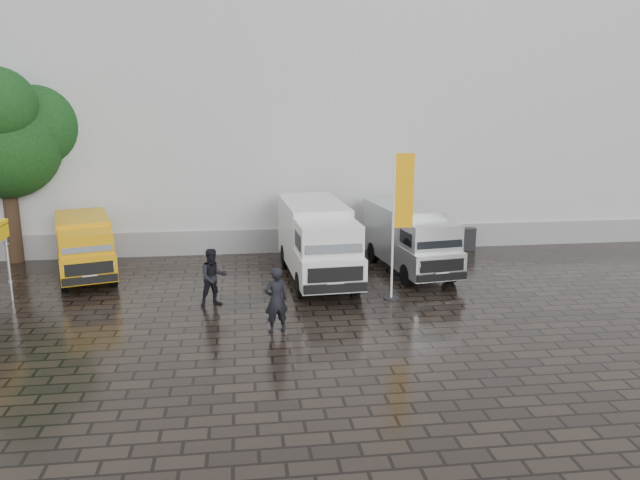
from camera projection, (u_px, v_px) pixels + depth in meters
The scene contains 11 objects.
ground at pixel (361, 314), 18.75m from camera, with size 120.00×120.00×0.00m, color black.
exhibition_hall at pixel (342, 104), 33.12m from camera, with size 44.00×16.00×12.00m, color silver.
hall_plinth at pixel (371, 238), 26.57m from camera, with size 44.00×0.15×1.00m, color gray.
van_yellow at pixel (85, 248), 22.36m from camera, with size 1.78×4.64×2.14m, color #DF9C0B, non-canonical shape.
van_white at pixel (317, 243), 22.05m from camera, with size 2.05×6.16×2.67m, color white, non-canonical shape.
van_silver at pixel (409, 240), 23.12m from camera, with size 1.83×5.50×2.38m, color #AEB0B2, non-canonical shape.
flagpole at pixel (399, 216), 19.59m from camera, with size 0.88×0.50×4.88m.
tree at pixel (2, 135), 23.72m from camera, with size 4.31×4.33×7.74m.
wheelie_bin at pixel (469, 239), 26.57m from camera, with size 0.56×0.56×0.93m, color black.
person_front at pixel (276, 300), 17.14m from camera, with size 0.67×0.44×1.85m, color black.
person_tent at pixel (213, 277), 19.35m from camera, with size 0.88×0.69×1.81m, color black.
Camera 1 is at (-3.47, -17.47, 6.39)m, focal length 35.00 mm.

